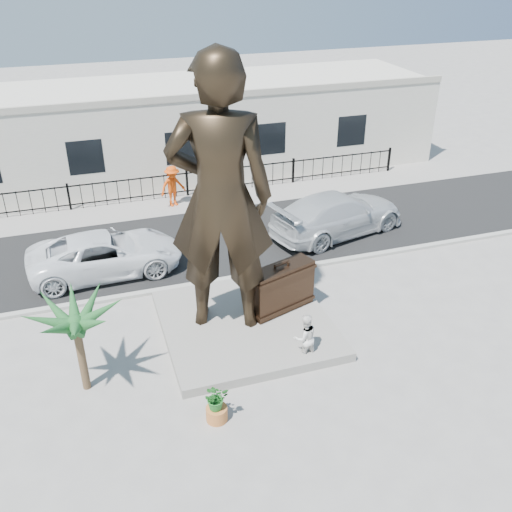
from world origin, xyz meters
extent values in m
plane|color=#9E9991|center=(0.00, 0.00, 0.00)|extent=(100.00, 100.00, 0.00)
cube|color=black|center=(0.00, 8.00, 0.01)|extent=(40.00, 7.00, 0.01)
cube|color=#A5A399|center=(0.00, 4.50, 0.06)|extent=(40.00, 0.25, 0.12)
cube|color=#9E9991|center=(0.00, 12.00, 0.01)|extent=(40.00, 2.50, 0.02)
cube|color=gray|center=(-0.50, 1.50, 0.15)|extent=(5.20, 5.20, 0.30)
cube|color=black|center=(0.00, 12.80, 0.60)|extent=(22.00, 0.10, 1.20)
cube|color=silver|center=(0.00, 17.00, 2.20)|extent=(28.00, 7.00, 4.40)
imported|color=black|center=(-1.14, 1.79, 4.49)|extent=(3.53, 2.86, 8.39)
cube|color=black|center=(0.79, 1.82, 1.08)|extent=(2.34, 1.39, 1.57)
imported|color=white|center=(0.70, -0.47, 0.76)|extent=(0.77, 0.62, 1.52)
imported|color=white|center=(-4.39, 6.49, 0.78)|extent=(5.67, 2.77, 1.55)
imported|color=silver|center=(5.18, 6.86, 0.89)|extent=(6.47, 3.89, 1.75)
imported|color=#EB490C|center=(-0.87, 11.79, 0.99)|extent=(1.41, 1.08, 1.93)
cylinder|color=#C06D32|center=(-2.39, -2.09, 0.20)|extent=(0.56, 0.56, 0.40)
imported|color=#226A24|center=(-2.39, -2.09, 0.75)|extent=(0.67, 0.60, 0.70)
camera|label=1|loc=(-4.80, -12.77, 10.89)|focal=40.00mm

